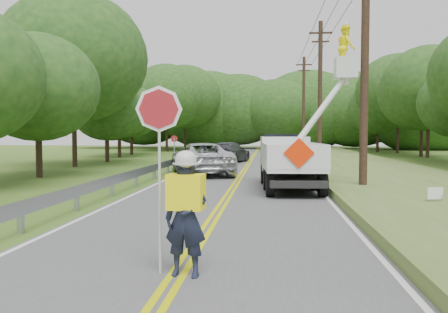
{
  "coord_description": "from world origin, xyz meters",
  "views": [
    {
      "loc": [
        1.43,
        -8.68,
        2.27
      ],
      "look_at": [
        0.0,
        6.0,
        1.5
      ],
      "focal_mm": 36.7,
      "sensor_mm": 36.0,
      "label": 1
    }
  ],
  "objects": [
    {
      "name": "guardrail",
      "position": [
        -4.02,
        14.91,
        0.55
      ],
      "size": [
        0.18,
        48.0,
        0.77
      ],
      "color": "#999EA2",
      "rests_on": "ground"
    },
    {
      "name": "tall_grass_verge",
      "position": [
        7.1,
        14.0,
        0.15
      ],
      "size": [
        7.0,
        96.0,
        0.3
      ],
      "primitive_type": "cube",
      "color": "#4B6226",
      "rests_on": "ground"
    },
    {
      "name": "road",
      "position": [
        0.0,
        14.0,
        0.01
      ],
      "size": [
        7.2,
        96.0,
        0.03
      ],
      "color": "#4B4C4D",
      "rests_on": "ground"
    },
    {
      "name": "utility_poles",
      "position": [
        5.0,
        17.02,
        5.27
      ],
      "size": [
        1.6,
        43.3,
        10.0
      ],
      "color": "black",
      "rests_on": "ground"
    },
    {
      "name": "yard_sign",
      "position": [
        6.2,
        4.89,
        0.51
      ],
      "size": [
        0.48,
        0.17,
        0.71
      ],
      "color": "white",
      "rests_on": "ground"
    },
    {
      "name": "suv_silver",
      "position": [
        -2.16,
        15.62,
        0.87
      ],
      "size": [
        4.46,
        6.69,
        1.71
      ],
      "primitive_type": "imported",
      "rotation": [
        0.0,
        0.0,
        3.43
      ],
      "color": "silver",
      "rests_on": "road"
    },
    {
      "name": "suv_darkgrey",
      "position": [
        -1.55,
        25.62,
        0.79
      ],
      "size": [
        3.28,
        5.65,
        1.54
      ],
      "primitive_type": "imported",
      "rotation": [
        0.0,
        0.0,
        2.92
      ],
      "color": "#3C3E43",
      "rests_on": "road"
    },
    {
      "name": "stop_sign_permanent",
      "position": [
        -4.53,
        19.88,
        1.36
      ],
      "size": [
        0.45,
        0.06,
        2.1
      ],
      "color": "#999EA2",
      "rests_on": "ground"
    },
    {
      "name": "flagger",
      "position": [
        0.14,
        -1.68,
        1.08
      ],
      "size": [
        1.15,
        0.51,
        2.99
      ],
      "color": "#191E33",
      "rests_on": "road"
    },
    {
      "name": "ground",
      "position": [
        0.0,
        0.0,
        0.0
      ],
      "size": [
        140.0,
        140.0,
        0.0
      ],
      "primitive_type": "plane",
      "color": "#32591A",
      "rests_on": "ground"
    },
    {
      "name": "treeline_left",
      "position": [
        -10.74,
        29.6,
        6.09
      ],
      "size": [
        11.47,
        58.53,
        11.44
      ],
      "color": "#332319",
      "rests_on": "ground"
    },
    {
      "name": "treeline_horizon",
      "position": [
        3.17,
        56.2,
        5.5
      ],
      "size": [
        57.32,
        15.67,
        12.49
      ],
      "color": "#1A3F16",
      "rests_on": "ground"
    },
    {
      "name": "bucket_truck",
      "position": [
        2.4,
        10.56,
        1.46
      ],
      "size": [
        3.64,
        6.41,
        6.27
      ],
      "color": "black",
      "rests_on": "road"
    }
  ]
}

